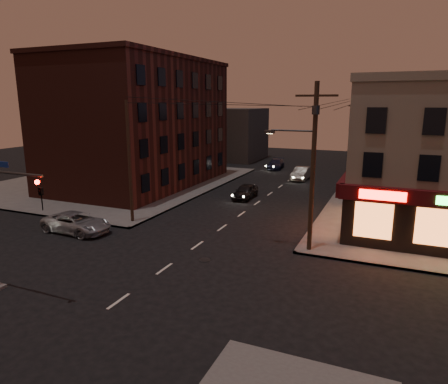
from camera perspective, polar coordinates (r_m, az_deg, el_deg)
The scene contains 14 objects.
ground at distance 22.66m, azimuth -8.53°, elevation -10.80°, with size 120.00×120.00×0.00m, color black.
sidewalk_nw at distance 47.60m, azimuth -15.03°, elevation 1.50°, with size 24.00×28.00×0.15m, color #514F4C.
brick_apartment at distance 44.72m, azimuth -11.94°, elevation 9.46°, with size 12.00×20.00×13.00m, color #481E17.
bg_building_ne_a at distance 55.91m, azimuth 26.21°, elevation 5.80°, with size 10.00×12.00×7.00m, color #3F3D3A.
bg_building_nw at distance 64.46m, azimuth 1.20°, elevation 8.29°, with size 9.00×10.00×8.00m, color #3F3D3A.
bg_building_ne_b at distance 69.83m, azimuth 24.04°, elevation 6.72°, with size 8.00×8.00×6.00m, color #3F3D3A.
utility_pole_main at distance 24.01m, azimuth 12.38°, elevation 4.69°, with size 4.20×0.44×10.00m.
utility_pole_far at distance 49.94m, azimuth 18.32°, elevation 7.11°, with size 0.26×0.26×9.00m, color #382619.
utility_pole_west at distance 30.33m, azimuth -13.35°, elevation 4.16°, with size 0.24×0.24×9.00m, color #382619.
suv_cross at distance 29.98m, azimuth -20.33°, elevation -4.13°, with size 2.34×5.08×1.41m, color gray.
sedan_near at distance 38.00m, azimuth 3.07°, elevation 0.08°, with size 1.61×3.99×1.36m, color black.
sedan_mid at distance 48.03m, azimuth 11.01°, elevation 2.62°, with size 1.58×4.54×1.49m, color slate.
sedan_far at distance 55.44m, azimuth 7.41°, elevation 3.98°, with size 1.84×4.53×1.31m, color #1B1E36.
fire_hydrant at distance 27.43m, azimuth 12.20°, elevation -5.58°, with size 0.30×0.30×0.66m.
Camera 1 is at (11.14, -17.56, 9.00)m, focal length 32.00 mm.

